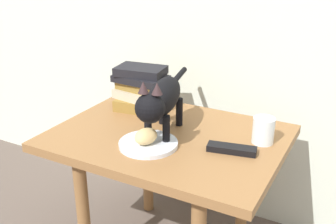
{
  "coord_description": "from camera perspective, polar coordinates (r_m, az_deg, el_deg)",
  "views": [
    {
      "loc": [
        0.58,
        -1.09,
        1.09
      ],
      "look_at": [
        0.0,
        0.0,
        0.58
      ],
      "focal_mm": 43.33,
      "sensor_mm": 36.0,
      "label": 1
    }
  ],
  "objects": [
    {
      "name": "side_table",
      "position": [
        1.4,
        0.0,
        -5.74
      ],
      "size": [
        0.76,
        0.57,
        0.5
      ],
      "color": "olive",
      "rests_on": "ground"
    },
    {
      "name": "plate",
      "position": [
        1.28,
        -2.78,
        -4.51
      ],
      "size": [
        0.19,
        0.19,
        0.01
      ],
      "primitive_type": "cylinder",
      "color": "silver",
      "rests_on": "side_table"
    },
    {
      "name": "bread_roll",
      "position": [
        1.26,
        -3.12,
        -3.44
      ],
      "size": [
        0.08,
        0.09,
        0.05
      ],
      "primitive_type": "ellipsoid",
      "rotation": [
        0.0,
        0.0,
        1.34
      ],
      "color": "#E0BC7A",
      "rests_on": "plate"
    },
    {
      "name": "cat",
      "position": [
        1.29,
        -0.88,
        1.84
      ],
      "size": [
        0.15,
        0.47,
        0.23
      ],
      "color": "black",
      "rests_on": "side_table"
    },
    {
      "name": "book_stack",
      "position": [
        1.55,
        -3.83,
        3.33
      ],
      "size": [
        0.21,
        0.16,
        0.17
      ],
      "color": "olive",
      "rests_on": "side_table"
    },
    {
      "name": "candle_jar",
      "position": [
        1.33,
        13.25,
        -2.73
      ],
      "size": [
        0.07,
        0.07,
        0.08
      ],
      "color": "silver",
      "rests_on": "side_table"
    },
    {
      "name": "tv_remote",
      "position": [
        1.26,
        8.95,
        -5.17
      ],
      "size": [
        0.16,
        0.07,
        0.02
      ],
      "primitive_type": "cube",
      "rotation": [
        0.0,
        0.0,
        0.2
      ],
      "color": "black",
      "rests_on": "side_table"
    }
  ]
}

